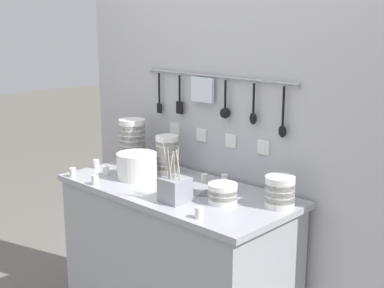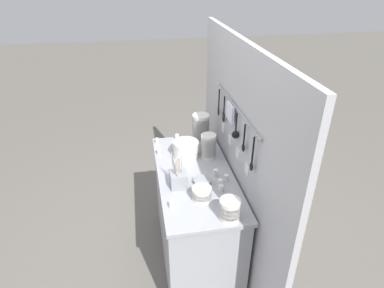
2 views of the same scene
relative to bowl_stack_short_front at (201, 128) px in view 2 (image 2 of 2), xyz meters
The scene contains 19 objects.
ground_plane 1.20m from the bowl_stack_short_front, 16.07° to the right, with size 20.00×20.00×0.00m, color #666059.
counter 0.81m from the bowl_stack_short_front, 16.07° to the right, with size 1.27×0.59×0.94m.
back_wall 0.55m from the bowl_stack_short_front, 19.28° to the left, with size 2.07×0.09×1.95m.
bowl_stack_short_front is the anchor object (origin of this frame).
bowl_stack_nested_right 0.29m from the bowl_stack_short_front, ahead, with size 0.13×0.13×0.21m.
bowl_stack_tall_left 0.86m from the bowl_stack_short_front, 10.90° to the right, with size 0.14×0.14×0.09m.
bowl_stack_wide_centre 1.06m from the bowl_stack_short_front, ahead, with size 0.14×0.14×0.14m.
plate_stack 0.31m from the bowl_stack_short_front, 35.85° to the right, with size 0.22×0.22×0.14m.
steel_mixing_bowl 0.68m from the bowl_stack_short_front, 10.32° to the right, with size 0.13×0.13×0.04m.
cutlery_caddy 0.73m from the bowl_stack_short_front, 24.36° to the right, with size 0.12×0.12×0.28m.
cup_edge_far 0.58m from the bowl_stack_short_front, ahead, with size 0.04×0.04×0.05m.
cup_mid_row 0.29m from the bowl_stack_short_front, 72.61° to the right, with size 0.04×0.04×0.05m.
cup_back_left 0.97m from the bowl_stack_short_front, 23.08° to the right, with size 0.04×0.04×0.05m.
cup_by_caddy 0.45m from the bowl_stack_short_front, 66.44° to the right, with size 0.04×0.04×0.05m.
cup_beside_plates 0.78m from the bowl_stack_short_front, ahead, with size 0.04×0.04×0.05m.
cup_edge_near 0.71m from the bowl_stack_short_front, ahead, with size 0.04×0.04×0.05m.
cup_back_right 0.25m from the bowl_stack_short_front, 108.82° to the right, with size 0.04×0.04×0.05m.
cup_front_right 0.67m from the bowl_stack_short_front, ahead, with size 0.04×0.04×0.05m.
cup_front_left 0.42m from the bowl_stack_short_front, 93.41° to the right, with size 0.04×0.04×0.05m.
Camera 2 is at (2.06, -0.39, 2.38)m, focal length 30.00 mm.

